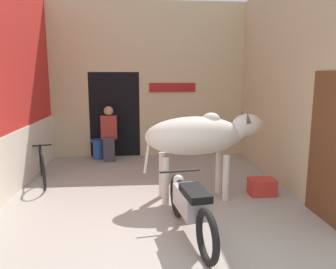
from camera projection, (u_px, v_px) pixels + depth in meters
The scene contains 10 objects.
ground_plane at pixel (161, 262), 3.63m from camera, with size 30.00×30.00×0.00m, color #9E9389.
wall_left_shopfront at pixel (4, 87), 5.51m from camera, with size 0.25×4.94×3.82m.
wall_back_with_doorway at pixel (136, 93), 8.42m from camera, with size 4.82×0.93×3.82m.
wall_right_with_door at pixel (291, 84), 5.88m from camera, with size 0.22×4.94×3.82m.
cow at pixel (200, 136), 5.34m from camera, with size 2.01×0.81×1.46m.
motorcycle_near at pixel (190, 205), 4.14m from camera, with size 0.58×1.87×0.74m.
bicycle at pixel (42, 165), 6.31m from camera, with size 0.63×1.57×0.65m.
shopkeeper_seated at pixel (109, 132), 7.85m from camera, with size 0.38×0.34×1.32m.
plastic_stool at pixel (98, 149), 8.10m from camera, with size 0.38×0.38×0.48m.
crate at pixel (262, 187), 5.65m from camera, with size 0.44×0.32×0.28m.
Camera 1 is at (-0.20, -3.31, 2.03)m, focal length 35.00 mm.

